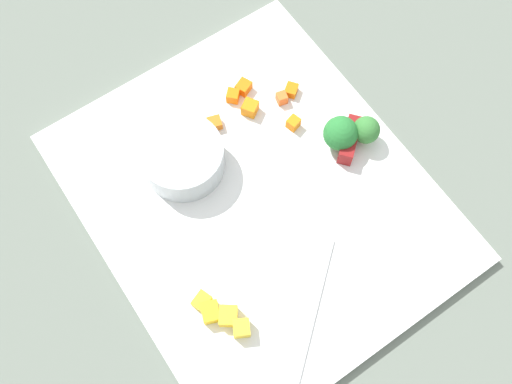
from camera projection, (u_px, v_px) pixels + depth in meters
name	position (u px, v px, depth m)	size (l,w,h in m)	color
ground_plane	(256.00, 199.00, 0.67)	(4.00, 4.00, 0.00)	slate
cutting_board	(256.00, 197.00, 0.67)	(0.43, 0.36, 0.01)	white
prep_bowl	(183.00, 158.00, 0.66)	(0.10, 0.10, 0.04)	#B0B9BD
chef_knife	(334.00, 201.00, 0.65)	(0.23, 0.27, 0.02)	silver
carrot_dice_0	(233.00, 96.00, 0.70)	(0.01, 0.01, 0.01)	orange
carrot_dice_1	(291.00, 90.00, 0.71)	(0.02, 0.01, 0.01)	orange
carrot_dice_2	(244.00, 87.00, 0.71)	(0.02, 0.02, 0.01)	orange
carrot_dice_3	(293.00, 123.00, 0.69)	(0.01, 0.01, 0.01)	orange
carrot_dice_4	(282.00, 98.00, 0.70)	(0.01, 0.01, 0.01)	orange
carrot_dice_5	(215.00, 123.00, 0.69)	(0.02, 0.02, 0.01)	orange
carrot_dice_6	(250.00, 108.00, 0.70)	(0.02, 0.02, 0.02)	orange
pepper_dice_0	(242.00, 328.00, 0.60)	(0.02, 0.02, 0.02)	yellow
pepper_dice_1	(202.00, 301.00, 0.61)	(0.02, 0.01, 0.02)	yellow
pepper_dice_2	(211.00, 312.00, 0.60)	(0.02, 0.02, 0.02)	yellow
pepper_dice_3	(228.00, 316.00, 0.60)	(0.02, 0.02, 0.02)	yellow
broccoli_floret_0	(339.00, 132.00, 0.67)	(0.04, 0.04, 0.05)	#82C164
broccoli_floret_1	(366.00, 130.00, 0.67)	(0.03, 0.03, 0.04)	#93B25C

